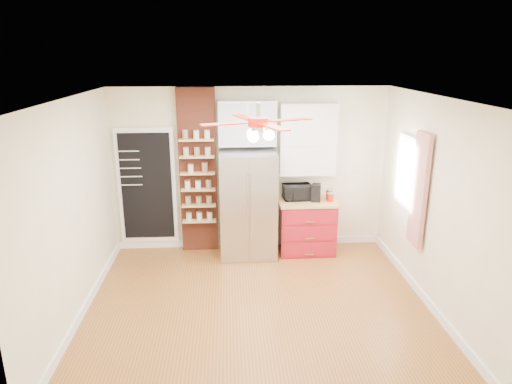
{
  "coord_description": "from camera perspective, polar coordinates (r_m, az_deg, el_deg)",
  "views": [
    {
      "loc": [
        -0.36,
        -5.32,
        3.2
      ],
      "look_at": [
        0.03,
        0.9,
        1.3
      ],
      "focal_mm": 32.0,
      "sensor_mm": 36.0,
      "label": 1
    }
  ],
  "objects": [
    {
      "name": "upper_glass_cabinet",
      "position": [
        7.23,
        -1.11,
        8.63
      ],
      "size": [
        0.9,
        0.35,
        0.7
      ],
      "primitive_type": "cube",
      "color": "white",
      "rests_on": "wall_back"
    },
    {
      "name": "chalkboard",
      "position": [
        7.7,
        -13.48,
        0.68
      ],
      "size": [
        0.95,
        0.05,
        1.95
      ],
      "color": "white",
      "rests_on": "wall_back"
    },
    {
      "name": "wall_front",
      "position": [
        3.82,
        2.3,
        -12.01
      ],
      "size": [
        4.5,
        0.02,
        2.7
      ],
      "primitive_type": "cube",
      "color": "#F6EDC6",
      "rests_on": "floor"
    },
    {
      "name": "canister_right",
      "position": [
        7.57,
        9.14,
        -0.32
      ],
      "size": [
        0.14,
        0.14,
        0.15
      ],
      "primitive_type": "cylinder",
      "rotation": [
        0.0,
        0.0,
        0.36
      ],
      "color": "red",
      "rests_on": "red_cabinet"
    },
    {
      "name": "wall_left",
      "position": [
        5.94,
        -21.96,
        -2.43
      ],
      "size": [
        0.02,
        4.0,
        2.7
      ],
      "primitive_type": "cube",
      "color": "#F6EDC6",
      "rests_on": "floor"
    },
    {
      "name": "ceiling",
      "position": [
        5.36,
        0.27,
        11.63
      ],
      "size": [
        4.5,
        4.5,
        0.0
      ],
      "primitive_type": "plane",
      "color": "white",
      "rests_on": "wall_back"
    },
    {
      "name": "wall_right",
      "position": [
        6.21,
        21.46,
        -1.57
      ],
      "size": [
        0.02,
        4.0,
        2.7
      ],
      "primitive_type": "cube",
      "color": "#F6EDC6",
      "rests_on": "floor"
    },
    {
      "name": "window",
      "position": [
        6.94,
        18.46,
        2.34
      ],
      "size": [
        0.04,
        0.75,
        1.05
      ],
      "primitive_type": "cube",
      "color": "white",
      "rests_on": "wall_right"
    },
    {
      "name": "canister_left",
      "position": [
        7.46,
        9.27,
        -0.69
      ],
      "size": [
        0.13,
        0.13,
        0.13
      ],
      "primitive_type": "cylinder",
      "rotation": [
        0.0,
        0.0,
        -0.35
      ],
      "color": "red",
      "rests_on": "red_cabinet"
    },
    {
      "name": "fridge",
      "position": [
        7.34,
        -0.99,
        -1.49
      ],
      "size": [
        0.9,
        0.7,
        1.75
      ],
      "primitive_type": "cube",
      "color": "#B0B0B5",
      "rests_on": "floor"
    },
    {
      "name": "pantry_jar_beans",
      "position": [
        7.33,
        -6.44,
        3.02
      ],
      "size": [
        0.13,
        0.13,
        0.15
      ],
      "primitive_type": "cylinder",
      "rotation": [
        0.0,
        0.0,
        0.4
      ],
      "color": "brown",
      "rests_on": "brick_pillar"
    },
    {
      "name": "coffee_maker",
      "position": [
        7.42,
        7.5,
        -0.07
      ],
      "size": [
        0.18,
        0.21,
        0.28
      ],
      "primitive_type": "cube",
      "rotation": [
        0.0,
        0.0,
        -0.2
      ],
      "color": "black",
      "rests_on": "red_cabinet"
    },
    {
      "name": "pantry_jar_oats",
      "position": [
        7.32,
        -8.18,
        2.91
      ],
      "size": [
        0.1,
        0.1,
        0.13
      ],
      "primitive_type": "cylinder",
      "rotation": [
        0.0,
        0.0,
        -0.15
      ],
      "color": "beige",
      "rests_on": "brick_pillar"
    },
    {
      "name": "brick_pillar",
      "position": [
        7.49,
        -7.24,
        2.55
      ],
      "size": [
        0.6,
        0.16,
        2.7
      ],
      "primitive_type": "cube",
      "color": "brown",
      "rests_on": "floor"
    },
    {
      "name": "wall_back",
      "position": [
        7.56,
        -0.76,
        2.82
      ],
      "size": [
        4.5,
        0.02,
        2.7
      ],
      "primitive_type": "cube",
      "color": "#F6EDC6",
      "rests_on": "floor"
    },
    {
      "name": "toaster_oven",
      "position": [
        7.47,
        5.17,
        -0.01
      ],
      "size": [
        0.47,
        0.34,
        0.25
      ],
      "primitive_type": "imported",
      "rotation": [
        0.0,
        0.0,
        0.07
      ],
      "color": "black",
      "rests_on": "red_cabinet"
    },
    {
      "name": "upper_shelf_unit",
      "position": [
        7.4,
        6.46,
        6.57
      ],
      "size": [
        0.9,
        0.3,
        1.15
      ],
      "primitive_type": "cube",
      "color": "white",
      "rests_on": "wall_back"
    },
    {
      "name": "curtain",
      "position": [
        6.45,
        19.73,
        0.23
      ],
      "size": [
        0.06,
        0.4,
        1.55
      ],
      "primitive_type": "cube",
      "color": "red",
      "rests_on": "wall_right"
    },
    {
      "name": "ceiling_fan",
      "position": [
        5.39,
        0.27,
        8.71
      ],
      "size": [
        1.4,
        1.4,
        0.44
      ],
      "color": "silver",
      "rests_on": "ceiling"
    },
    {
      "name": "floor",
      "position": [
        6.22,
        0.24,
        -13.98
      ],
      "size": [
        4.5,
        4.5,
        0.0
      ],
      "primitive_type": "plane",
      "color": "#965D26",
      "rests_on": "ground"
    },
    {
      "name": "red_cabinet",
      "position": [
        7.63,
        6.33,
        -4.23
      ],
      "size": [
        0.94,
        0.64,
        0.9
      ],
      "color": "maroon",
      "rests_on": "floor"
    }
  ]
}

